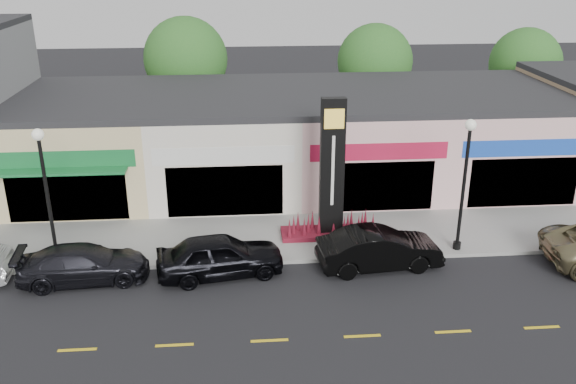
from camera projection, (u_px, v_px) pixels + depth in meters
name	position (u px, v px, depth m)	size (l,w,h in m)	color
ground	(265.00, 292.00, 22.19)	(120.00, 120.00, 0.00)	black
sidewalk	(260.00, 237.00, 26.18)	(52.00, 4.30, 0.15)	gray
curb	(263.00, 262.00, 24.10)	(52.00, 0.20, 0.15)	gray
shop_beige	(89.00, 142.00, 31.26)	(7.00, 10.85, 4.80)	tan
shop_cream	(226.00, 138.00, 31.80)	(7.00, 10.01, 4.80)	beige
shop_pink_w	(358.00, 135.00, 32.32)	(7.00, 10.01, 4.80)	#CC9C9B
shop_pink_e	(486.00, 132.00, 32.85)	(7.00, 10.01, 4.80)	#CC9C9B
tree_rear_west	(186.00, 59.00, 37.99)	(5.20, 5.20, 7.83)	#382619
tree_rear_mid	(375.00, 62.00, 39.01)	(4.80, 4.80, 7.29)	#382619
tree_rear_east	(525.00, 63.00, 39.86)	(4.60, 4.60, 6.94)	#382619
lamp_west_near	(46.00, 184.00, 22.61)	(0.44, 0.44, 5.47)	black
lamp_east_near	(465.00, 173.00, 23.81)	(0.44, 0.44, 5.47)	black
pylon_sign	(331.00, 189.00, 25.45)	(4.20, 1.30, 6.00)	maroon
car_dark_sedan	(83.00, 264.00, 22.68)	(4.78, 1.94, 1.39)	black
car_black_sedan	(220.00, 256.00, 23.05)	(4.78, 1.92, 1.63)	black
car_black_conv	(379.00, 249.00, 23.60)	(4.80, 1.68, 1.58)	black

